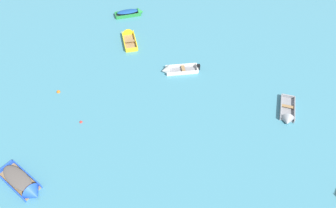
% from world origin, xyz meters
% --- Properties ---
extents(rowboat_yellow_distant_center, '(3.06, 4.51, 1.35)m').
position_xyz_m(rowboat_yellow_distant_center, '(-7.21, 32.49, 0.22)').
color(rowboat_yellow_distant_center, '#99754C').
rests_on(rowboat_yellow_distant_center, ground_plane).
extents(rowboat_white_midfield_right, '(4.28, 2.49, 1.22)m').
position_xyz_m(rowboat_white_midfield_right, '(-0.45, 27.19, 0.21)').
color(rowboat_white_midfield_right, gray).
rests_on(rowboat_white_midfield_right, ground_plane).
extents(rowboat_green_near_right, '(4.01, 2.89, 1.17)m').
position_xyz_m(rowboat_green_near_right, '(-8.29, 37.81, 0.35)').
color(rowboat_green_near_right, '#4C4C51').
rests_on(rowboat_green_near_right, ground_plane).
extents(rowboat_blue_center, '(4.64, 3.25, 1.42)m').
position_xyz_m(rowboat_blue_center, '(-9.32, 11.13, 0.34)').
color(rowboat_blue_center, '#99754C').
rests_on(rowboat_blue_center, ground_plane).
extents(rowboat_grey_cluster_inner, '(1.63, 3.92, 1.23)m').
position_xyz_m(rowboat_grey_cluster_inner, '(11.51, 22.87, 0.18)').
color(rowboat_grey_cluster_inner, gray).
rests_on(rowboat_grey_cluster_inner, ground_plane).
extents(mooring_buoy_midfield, '(0.29, 0.29, 0.29)m').
position_xyz_m(mooring_buoy_midfield, '(-7.63, 18.27, 0.00)').
color(mooring_buoy_midfield, red).
rests_on(mooring_buoy_midfield, ground_plane).
extents(mooring_buoy_between_boats_left, '(0.38, 0.38, 0.38)m').
position_xyz_m(mooring_buoy_between_boats_left, '(-11.54, 21.61, 0.00)').
color(mooring_buoy_between_boats_left, orange).
rests_on(mooring_buoy_between_boats_left, ground_plane).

